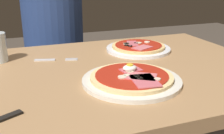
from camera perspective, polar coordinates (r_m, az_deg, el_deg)
The scene contains 5 objects.
dining_table at distance 0.96m, azimuth -4.52°, elevation -7.48°, with size 1.27×0.78×0.75m.
pizza_foreground at distance 0.81m, azimuth 4.12°, elevation -2.41°, with size 0.29×0.29×0.05m.
pizza_across_left at distance 1.15m, azimuth 5.44°, elevation 4.01°, with size 0.26×0.26×0.03m.
fork at distance 1.04m, azimuth -12.18°, elevation 1.47°, with size 0.16×0.06×0.00m.
diner_person at distance 1.60m, azimuth -11.53°, elevation 0.52°, with size 0.32×0.32×1.18m.
Camera 1 is at (-0.22, -0.83, 1.06)m, focal length 44.20 mm.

